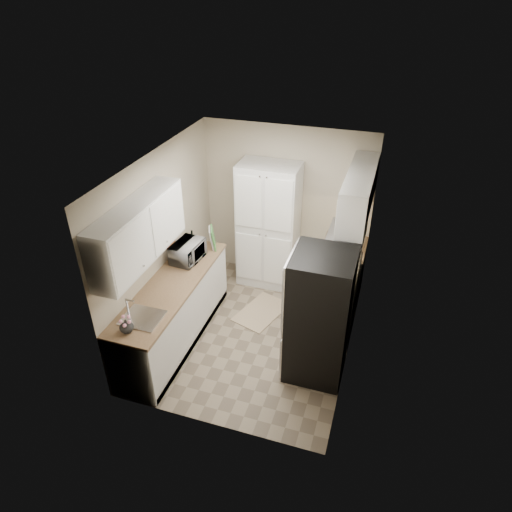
% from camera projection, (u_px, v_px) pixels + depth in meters
% --- Properties ---
extents(ground, '(3.20, 3.20, 0.00)m').
position_uv_depth(ground, '(255.00, 333.00, 6.43)').
color(ground, '#7A6B56').
rests_on(ground, ground).
extents(room_shell, '(2.64, 3.24, 2.52)m').
position_uv_depth(room_shell, '(253.00, 232.00, 5.57)').
color(room_shell, '#B4A791').
rests_on(room_shell, ground).
extents(pantry_cabinet, '(0.90, 0.55, 2.00)m').
position_uv_depth(pantry_cabinet, '(268.00, 226.00, 7.01)').
color(pantry_cabinet, silver).
rests_on(pantry_cabinet, ground).
extents(base_cabinet_left, '(0.60, 2.30, 0.88)m').
position_uv_depth(base_cabinet_left, '(174.00, 313.00, 6.11)').
color(base_cabinet_left, silver).
rests_on(base_cabinet_left, ground).
extents(countertop_left, '(0.63, 2.33, 0.04)m').
position_uv_depth(countertop_left, '(171.00, 285.00, 5.86)').
color(countertop_left, '#846647').
rests_on(countertop_left, base_cabinet_left).
extents(base_cabinet_right, '(0.60, 0.80, 0.88)m').
position_uv_depth(base_cabinet_right, '(341.00, 274.00, 6.90)').
color(base_cabinet_right, silver).
rests_on(base_cabinet_right, ground).
extents(countertop_right, '(0.63, 0.83, 0.04)m').
position_uv_depth(countertop_right, '(344.00, 248.00, 6.66)').
color(countertop_right, '#846647').
rests_on(countertop_right, base_cabinet_right).
extents(electric_range, '(0.71, 0.78, 1.13)m').
position_uv_depth(electric_range, '(331.00, 303.00, 6.24)').
color(electric_range, '#B7B7BC').
rests_on(electric_range, ground).
extents(refrigerator, '(0.70, 0.72, 1.70)m').
position_uv_depth(refrigerator, '(319.00, 317.00, 5.41)').
color(refrigerator, '#B7B7BC').
rests_on(refrigerator, ground).
extents(microwave, '(0.38, 0.52, 0.27)m').
position_uv_depth(microwave, '(188.00, 252.00, 6.27)').
color(microwave, silver).
rests_on(microwave, countertop_left).
extents(wine_bottle, '(0.08, 0.08, 0.31)m').
position_uv_depth(wine_bottle, '(193.00, 242.00, 6.44)').
color(wine_bottle, black).
rests_on(wine_bottle, countertop_left).
extents(flower_vase, '(0.17, 0.17, 0.16)m').
position_uv_depth(flower_vase, '(126.00, 326.00, 5.03)').
color(flower_vase, white).
rests_on(flower_vase, countertop_left).
extents(cutting_board, '(0.12, 0.24, 0.32)m').
position_uv_depth(cutting_board, '(213.00, 238.00, 6.54)').
color(cutting_board, '#479443').
rests_on(cutting_board, countertop_left).
extents(toaster_oven, '(0.30, 0.38, 0.21)m').
position_uv_depth(toaster_oven, '(347.00, 240.00, 6.59)').
color(toaster_oven, silver).
rests_on(toaster_oven, countertop_right).
extents(fruit_basket, '(0.30, 0.30, 0.10)m').
position_uv_depth(fruit_basket, '(348.00, 231.00, 6.51)').
color(fruit_basket, orange).
rests_on(fruit_basket, toaster_oven).
extents(kitchen_mat, '(0.76, 0.96, 0.01)m').
position_uv_depth(kitchen_mat, '(261.00, 312.00, 6.82)').
color(kitchen_mat, tan).
rests_on(kitchen_mat, ground).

